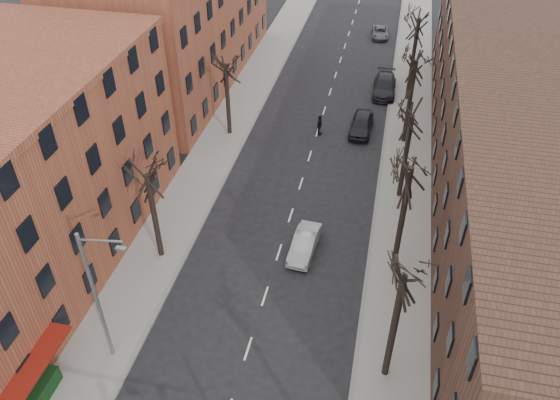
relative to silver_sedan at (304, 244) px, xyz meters
The scene contains 17 objects.
sidewalk_left 17.46m from the silver_sedan, 123.55° to the left, with size 4.00×90.00×0.15m, color gray.
sidewalk_right 15.88m from the silver_sedan, 66.39° to the left, with size 4.00×90.00×0.15m, color gray.
building_left_far 30.09m from the silver_sedan, 126.85° to the left, with size 12.00×28.00×14.00m, color brown.
building_right 17.77m from the silver_sedan, 33.61° to the left, with size 12.00×50.00×10.00m, color #452A20.
tree_right_b 10.37m from the silver_sedan, 54.84° to the right, with size 5.20×5.20×10.80m, color black, non-canonical shape.
tree_right_c 6.01m from the silver_sedan, ahead, with size 5.20×5.20×11.60m, color black, non-canonical shape.
tree_right_d 9.64m from the silver_sedan, 51.69° to the left, with size 5.20×5.20×10.00m, color black, non-canonical shape.
tree_right_e 16.66m from the silver_sedan, 69.03° to the left, with size 5.20×5.20×10.80m, color black, non-canonical shape.
tree_right_f 24.29m from the silver_sedan, 75.80° to the left, with size 5.20×5.20×11.60m, color black, non-canonical shape.
tree_left_a 9.59m from the silver_sedan, 165.11° to the right, with size 5.20×5.20×9.50m, color black, non-canonical shape.
tree_left_b 16.41m from the silver_sedan, 124.32° to the left, with size 5.20×5.20×9.50m, color black, non-canonical shape.
streetlight 14.26m from the silver_sedan, 129.66° to the right, with size 2.45×0.22×9.03m.
silver_sedan is the anchor object (origin of this frame).
parked_car_near 16.56m from the silver_sedan, 82.51° to the left, with size 1.87×4.65×1.59m, color black.
parked_car_mid 24.72m from the silver_sedan, 81.49° to the left, with size 2.22×5.46×1.58m, color black.
parked_car_far 39.35m from the silver_sedan, 86.86° to the left, with size 1.89×4.10×1.14m, color #54565B.
pedestrian_crossing 15.24m from the silver_sedan, 95.39° to the left, with size 1.12×0.46×1.91m, color black.
Camera 1 is at (5.82, -6.07, 25.51)m, focal length 35.00 mm.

